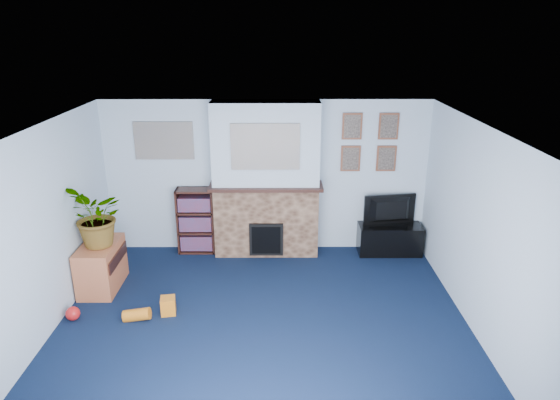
{
  "coord_description": "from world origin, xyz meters",
  "views": [
    {
      "loc": [
        0.19,
        -5.2,
        3.47
      ],
      "look_at": [
        0.21,
        0.87,
        1.31
      ],
      "focal_mm": 32.0,
      "sensor_mm": 36.0,
      "label": 1
    }
  ],
  "objects_px": {
    "television": "(391,211)",
    "bookshelf": "(196,222)",
    "tv_stand": "(389,240)",
    "sideboard": "(101,264)"
  },
  "relations": [
    {
      "from": "tv_stand",
      "to": "television",
      "type": "bearing_deg",
      "value": 90.0
    },
    {
      "from": "bookshelf",
      "to": "television",
      "type": "bearing_deg",
      "value": -1.06
    },
    {
      "from": "tv_stand",
      "to": "bookshelf",
      "type": "height_order",
      "value": "bookshelf"
    },
    {
      "from": "tv_stand",
      "to": "sideboard",
      "type": "xyz_separation_m",
      "value": [
        -4.19,
        -1.09,
        0.12
      ]
    },
    {
      "from": "tv_stand",
      "to": "television",
      "type": "height_order",
      "value": "television"
    },
    {
      "from": "tv_stand",
      "to": "television",
      "type": "xyz_separation_m",
      "value": [
        0.0,
        0.02,
        0.48
      ]
    },
    {
      "from": "tv_stand",
      "to": "bookshelf",
      "type": "bearing_deg",
      "value": 178.57
    },
    {
      "from": "bookshelf",
      "to": "sideboard",
      "type": "relative_size",
      "value": 1.26
    },
    {
      "from": "tv_stand",
      "to": "bookshelf",
      "type": "distance_m",
      "value": 3.07
    },
    {
      "from": "television",
      "to": "bookshelf",
      "type": "distance_m",
      "value": 3.07
    }
  ]
}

